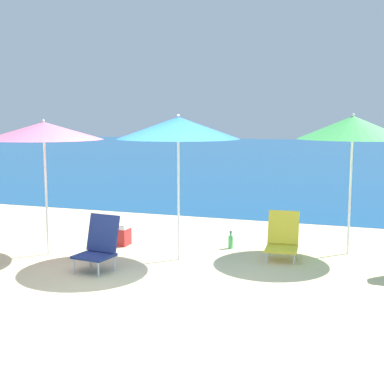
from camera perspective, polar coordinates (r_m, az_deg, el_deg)
ground_plane at (r=6.86m, az=-5.01°, el=-10.16°), size 60.00×60.00×0.00m
sea_water at (r=30.89m, az=14.28°, el=3.85°), size 60.00×40.00×0.01m
beach_umbrella_green at (r=8.54m, az=16.78°, el=6.58°), size 1.68×1.68×2.19m
beach_umbrella_pink at (r=8.45m, az=-15.53°, el=6.29°), size 1.79×1.79×2.10m
beach_umbrella_blue at (r=7.84m, az=-1.47°, el=6.83°), size 1.81×1.81×2.18m
beach_chair_navy at (r=7.61m, az=-9.90°, el=-5.47°), size 0.55×0.58×0.77m
beach_chair_yellow at (r=8.24m, az=9.63°, el=-4.87°), size 0.52×0.66×0.70m
water_bottle at (r=8.79m, az=4.15°, el=-5.30°), size 0.08×0.08×0.29m
cooler_box at (r=9.08m, az=-7.87°, el=-4.48°), size 0.38×0.28×0.36m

